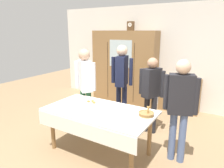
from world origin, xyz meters
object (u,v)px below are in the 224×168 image
spoon_mid_left (129,126)px  person_behind_table_right (122,76)px  tea_cup_near_right (64,105)px  person_behind_table_left (151,89)px  wall_cabinet (124,67)px  tea_cup_back_edge (97,113)px  pastry_plate (91,103)px  mantel_clock (131,26)px  bookshelf_low (179,95)px  spoon_near_right (116,123)px  spoon_far_left (107,107)px  book_stack (181,75)px  person_beside_shelf (180,102)px  person_near_right_end (85,81)px  tea_cup_mid_right (121,108)px  tea_cup_far_left (92,109)px  bread_basket (146,114)px  dining_table (98,116)px

spoon_mid_left → person_behind_table_right: person_behind_table_right is taller
tea_cup_near_right → person_behind_table_left: person_behind_table_left is taller
wall_cabinet → person_behind_table_right: bearing=-64.1°
tea_cup_back_edge → pastry_plate: (-0.38, 0.36, -0.01)m
wall_cabinet → person_behind_table_right: (0.63, -1.29, 0.05)m
mantel_clock → bookshelf_low: 2.22m
mantel_clock → pastry_plate: mantel_clock is taller
wall_cabinet → spoon_near_right: wall_cabinet is taller
bookshelf_low → spoon_far_left: size_ratio=8.29×
book_stack → pastry_plate: size_ratio=0.78×
spoon_mid_left → spoon_near_right: bearing=-174.3°
person_beside_shelf → bookshelf_low: bearing=102.8°
tea_cup_near_right → person_beside_shelf: size_ratio=0.08×
person_near_right_end → mantel_clock: bearing=88.8°
tea_cup_mid_right → spoon_near_right: 0.53m
tea_cup_back_edge → tea_cup_far_left: same height
wall_cabinet → person_beside_shelf: 2.97m
tea_cup_back_edge → person_near_right_end: 1.17m
bookshelf_low → tea_cup_far_left: 2.82m
bread_basket → person_behind_table_left: (-0.28, 0.95, 0.12)m
pastry_plate → person_behind_table_left: bearing=50.8°
dining_table → pastry_plate: 0.39m
bread_basket → person_near_right_end: person_near_right_end is taller
bread_basket → tea_cup_mid_right: bearing=177.8°
tea_cup_near_right → wall_cabinet: bearing=96.4°
person_behind_table_right → spoon_mid_left: bearing=-58.0°
wall_cabinet → tea_cup_mid_right: 2.66m
spoon_far_left → person_beside_shelf: person_beside_shelf is taller
tea_cup_mid_right → pastry_plate: size_ratio=0.46×
mantel_clock → spoon_near_right: size_ratio=2.02×
bread_basket → person_beside_shelf: (0.43, 0.26, 0.19)m
tea_cup_back_edge → spoon_mid_left: 0.62m
bookshelf_low → tea_cup_near_right: bearing=-114.5°
wall_cabinet → person_beside_shelf: bearing=-45.6°
tea_cup_far_left → bread_basket: 0.87m
mantel_clock → spoon_near_right: (1.21, -2.86, -1.38)m
person_behind_table_right → book_stack: bearing=54.5°
tea_cup_mid_right → person_beside_shelf: (0.88, 0.24, 0.20)m
person_behind_table_right → person_beside_shelf: bearing=-29.7°
tea_cup_back_edge → spoon_far_left: tea_cup_back_edge is taller
bookshelf_low → person_near_right_end: (-1.45, -2.01, 0.59)m
tea_cup_near_right → dining_table: bearing=15.7°
wall_cabinet → spoon_near_right: 3.19m
tea_cup_near_right → spoon_mid_left: 1.29m
bread_basket → tea_cup_far_left: bearing=-163.4°
wall_cabinet → bookshelf_low: 1.69m
tea_cup_near_right → bread_basket: bearing=15.5°
dining_table → tea_cup_back_edge: size_ratio=13.86×
dining_table → pastry_plate: bearing=144.2°
bread_basket → spoon_far_left: 0.71m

